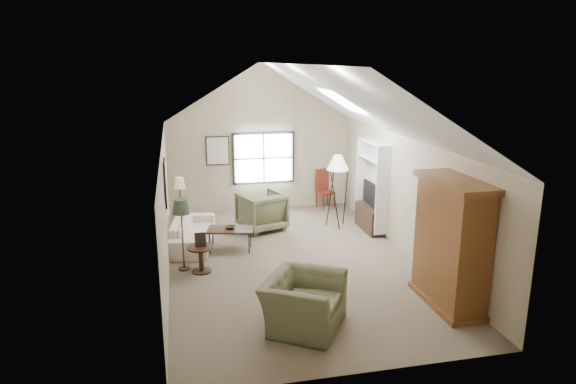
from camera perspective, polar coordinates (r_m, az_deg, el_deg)
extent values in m
cube|color=#695D4B|center=(10.76, 0.46, -7.76)|extent=(5.00, 8.00, 0.01)
cube|color=tan|center=(14.16, -3.14, 3.00)|extent=(5.00, 0.01, 2.50)
cube|color=tan|center=(6.75, 8.22, -10.50)|extent=(5.00, 0.01, 2.50)
cube|color=tan|center=(10.11, -13.48, -2.15)|extent=(0.01, 8.00, 2.50)
cube|color=tan|center=(11.16, 13.10, -0.55)|extent=(0.01, 8.00, 2.50)
cube|color=black|center=(14.10, -2.73, 3.79)|extent=(1.72, 0.08, 1.42)
cube|color=black|center=(10.27, -13.46, 1.00)|extent=(0.68, 0.04, 0.88)
cube|color=black|center=(13.92, -7.84, 4.57)|extent=(0.62, 0.04, 0.78)
cube|color=brown|center=(9.03, 17.68, -5.47)|extent=(0.60, 1.50, 2.20)
cube|color=white|center=(12.54, 9.30, 0.83)|extent=(0.32, 1.30, 2.10)
cube|color=#382316|center=(12.75, 9.07, -2.89)|extent=(0.34, 1.18, 0.60)
cube|color=black|center=(12.58, 9.18, -0.19)|extent=(0.05, 0.90, 0.55)
imported|color=beige|center=(11.81, -10.53, -4.34)|extent=(1.15, 2.23, 0.62)
imported|color=#5E6546|center=(8.19, 1.72, -12.15)|extent=(1.61, 1.66, 0.82)
imported|color=#5F6144|center=(12.61, -2.95, -2.13)|extent=(1.28, 1.30, 0.93)
cube|color=#362116|center=(11.36, -6.40, -5.26)|extent=(1.08, 0.75, 0.50)
imported|color=#3D2619|center=(11.27, -6.44, -3.92)|extent=(0.28, 0.28, 0.06)
cylinder|color=#341B15|center=(10.33, -9.62, -7.37)|extent=(0.61, 0.61, 0.53)
cube|color=maroon|center=(14.43, 4.18, 0.34)|extent=(0.52, 0.52, 1.09)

